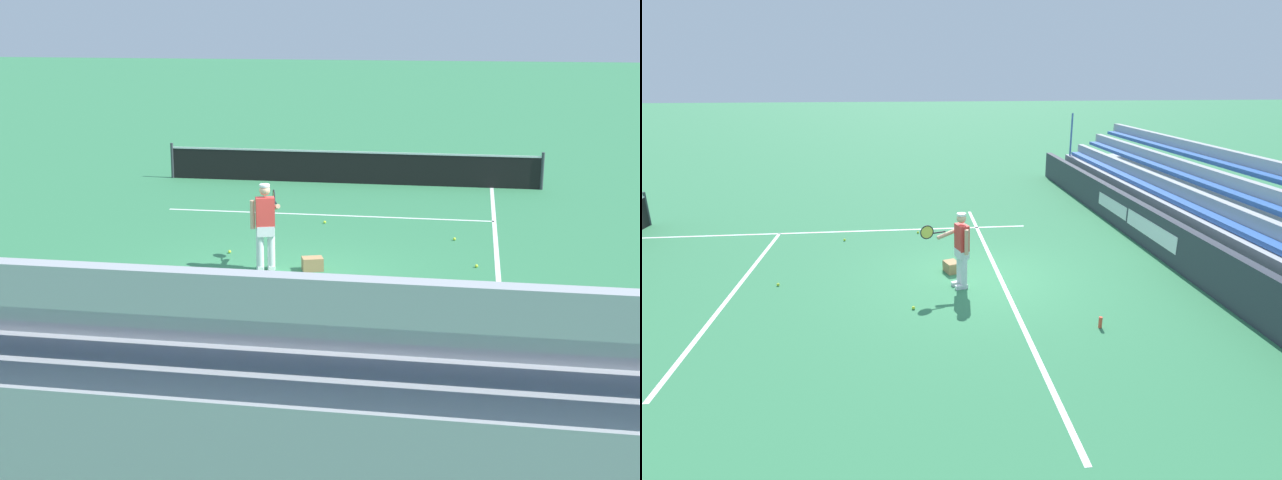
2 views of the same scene
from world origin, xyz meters
The scene contains 14 objects.
ground_plane centered at (0.00, 0.00, 0.00)m, with size 160.00×160.00×0.00m, color #337A4C.
court_baseline_white centered at (0.00, -0.50, 0.00)m, with size 12.00×0.10×0.01m, color white.
court_sideline_white centered at (4.11, 4.00, 0.00)m, with size 0.10×12.00×0.01m, color white.
court_service_line_white centered at (0.00, 5.50, 0.00)m, with size 8.22×0.10×0.01m, color white.
back_wall_sponsor_board centered at (0.01, -4.96, 0.55)m, with size 23.97×0.25×1.10m.
bleacher_stand centered at (0.00, -6.79, 0.73)m, with size 22.77×2.40×2.95m.
tennis_player centered at (-0.38, 0.48, 0.89)m, with size 0.58×1.07×1.71m.
ball_box_cardboard centered at (0.52, 0.61, 0.13)m, with size 0.40×0.30×0.26m, color #A87F51.
tennis_ball_toward_net centered at (0.09, 4.60, 0.03)m, with size 0.07×0.07×0.07m, color #CCE533.
tennis_ball_stray_back centered at (3.70, 1.35, 0.03)m, with size 0.07×0.07×0.07m, color #CCE533.
tennis_ball_by_box centered at (3.21, 3.47, 0.03)m, with size 0.07×0.07×0.07m, color #CCE533.
tennis_ball_far_left centered at (-1.43, 1.56, 0.03)m, with size 0.07×0.07×0.07m, color #CCE533.
water_bottle centered at (-2.59, -1.95, 0.11)m, with size 0.07×0.07×0.22m, color #EA4C33.
tennis_net centered at (0.00, 9.82, 0.49)m, with size 11.09×0.09×1.07m.
Camera 1 is at (3.53, -15.91, 4.91)m, focal length 50.00 mm.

